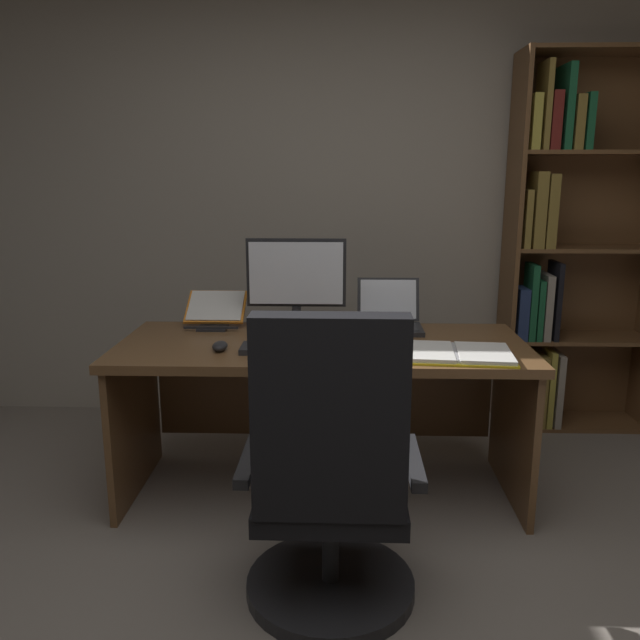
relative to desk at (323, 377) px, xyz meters
The scene contains 12 objects.
wall_back 1.26m from the desk, 83.34° to the left, with size 5.70×0.12×2.52m, color #A89E8E.
desk is the anchor object (origin of this frame).
bookshelf 1.63m from the desk, 30.54° to the left, with size 0.85×0.32×2.10m.
office_chair 0.91m from the desk, 86.95° to the right, with size 0.61×0.60×1.06m.
monitor 0.46m from the desk, 127.05° to the left, with size 0.48×0.16×0.44m.
laptop 0.44m from the desk, 29.45° to the left, with size 0.30×0.31×0.23m.
keyboard 0.33m from the desk, 119.81° to the right, with size 0.42×0.15×0.02m, color #232326.
computer_mouse 0.53m from the desk, 152.03° to the right, with size 0.06×0.10×0.04m, color #232326.
reading_stand_with_book 0.64m from the desk, 156.85° to the left, with size 0.29×0.26×0.15m.
open_binder 0.65m from the desk, 26.68° to the right, with size 0.49×0.35×0.02m.
notepad 0.26m from the desk, ahead, with size 0.15×0.21×0.01m, color silver.
pen 0.28m from the desk, ahead, with size 0.01×0.01×0.14m, color navy.
Camera 1 is at (-0.05, -1.45, 1.47)m, focal length 35.68 mm.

